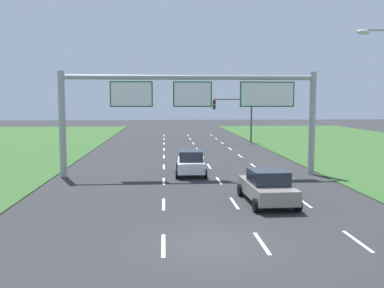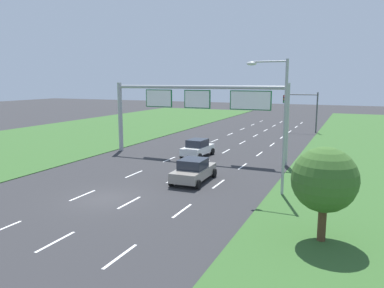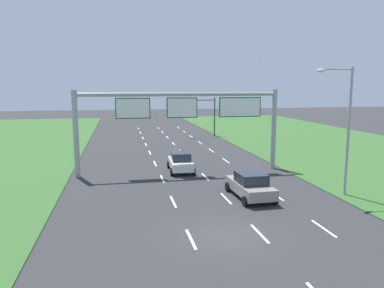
# 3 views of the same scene
# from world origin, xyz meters

# --- Properties ---
(ground_plane) EXTENTS (200.00, 200.00, 0.00)m
(ground_plane) POSITION_xyz_m (0.00, 0.00, 0.00)
(ground_plane) COLOR #2D2D30
(lane_dashes_inner_left) EXTENTS (0.14, 68.40, 0.01)m
(lane_dashes_inner_left) POSITION_xyz_m (-1.75, 15.00, 0.00)
(lane_dashes_inner_left) COLOR white
(lane_dashes_inner_left) RESTS_ON ground_plane
(lane_dashes_inner_right) EXTENTS (0.14, 68.40, 0.01)m
(lane_dashes_inner_right) POSITION_xyz_m (1.75, 15.00, 0.00)
(lane_dashes_inner_right) COLOR white
(lane_dashes_inner_right) RESTS_ON ground_plane
(lane_dashes_slip) EXTENTS (0.14, 68.40, 0.01)m
(lane_dashes_slip) POSITION_xyz_m (5.25, 15.00, 0.00)
(lane_dashes_slip) COLOR white
(lane_dashes_slip) RESTS_ON ground_plane
(car_near_red) EXTENTS (2.32, 4.55, 1.68)m
(car_near_red) POSITION_xyz_m (3.37, 5.89, 0.83)
(car_near_red) COLOR gray
(car_near_red) RESTS_ON ground_plane
(car_lead_silver) EXTENTS (2.19, 4.17, 1.67)m
(car_lead_silver) POSITION_xyz_m (0.11, 14.32, 0.84)
(car_lead_silver) COLOR white
(car_lead_silver) RESTS_ON ground_plane
(sign_gantry) EXTENTS (17.24, 0.44, 7.00)m
(sign_gantry) POSITION_xyz_m (0.31, 14.01, 4.95)
(sign_gantry) COLOR #9EA0A5
(sign_gantry) RESTS_ON ground_plane
(traffic_light_mast) EXTENTS (4.76, 0.49, 5.60)m
(traffic_light_mast) POSITION_xyz_m (6.82, 36.17, 3.87)
(traffic_light_mast) COLOR #47494F
(traffic_light_mast) RESTS_ON ground_plane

